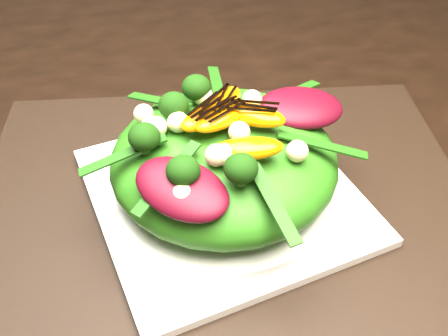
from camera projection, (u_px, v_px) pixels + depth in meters
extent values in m
cube|color=black|center=(202.00, 132.00, 0.64)|extent=(1.60, 0.90, 0.75)
cube|color=black|center=(224.00, 200.00, 0.53)|extent=(0.56, 0.46, 0.00)
cube|color=white|center=(224.00, 195.00, 0.52)|extent=(0.28, 0.28, 0.01)
cylinder|color=silver|center=(224.00, 186.00, 0.51)|extent=(0.29, 0.29, 0.02)
ellipsoid|color=#2C6C14|center=(224.00, 159.00, 0.49)|extent=(0.22, 0.22, 0.08)
ellipsoid|color=#3F0611|center=(301.00, 108.00, 0.49)|extent=(0.09, 0.06, 0.02)
ellipsoid|color=orange|center=(217.00, 109.00, 0.47)|extent=(0.06, 0.02, 0.02)
sphere|color=black|center=(156.00, 115.00, 0.46)|extent=(0.05, 0.05, 0.04)
sphere|color=#CBBA8F|center=(258.00, 143.00, 0.44)|extent=(0.02, 0.02, 0.02)
cube|color=black|center=(217.00, 101.00, 0.47)|extent=(0.05, 0.00, 0.00)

